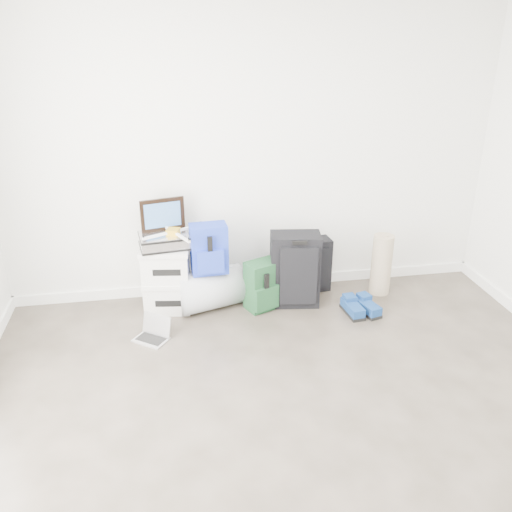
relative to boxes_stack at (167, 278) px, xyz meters
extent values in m
plane|color=#342E25|center=(0.82, -2.22, -0.31)|extent=(5.00, 5.00, 0.00)
cube|color=white|center=(0.82, 0.28, 1.04)|extent=(4.50, 0.02, 2.70)
cube|color=white|center=(0.82, 0.27, -0.26)|extent=(4.50, 0.02, 0.10)
cube|color=silver|center=(0.00, 0.00, -0.17)|extent=(0.45, 0.38, 0.26)
cube|color=silver|center=(0.00, 0.00, -0.02)|extent=(0.47, 0.40, 0.04)
cube|color=silver|center=(0.00, 0.00, 0.13)|extent=(0.45, 0.38, 0.26)
cube|color=silver|center=(0.00, 0.00, 0.28)|extent=(0.47, 0.40, 0.04)
cube|color=#B2B2B7|center=(0.00, 0.00, 0.36)|extent=(0.45, 0.35, 0.12)
cube|color=black|center=(0.00, 0.10, 0.57)|extent=(0.38, 0.11, 0.29)
cube|color=#2861A0|center=(0.00, 0.09, 0.57)|extent=(0.31, 0.08, 0.22)
cube|color=#C59217|center=(0.08, -0.02, 0.45)|extent=(0.13, 0.13, 0.05)
cube|color=white|center=(0.21, 0.04, 0.45)|extent=(0.27, 0.14, 0.02)
cube|color=white|center=(0.02, 0.11, 0.45)|extent=(0.14, 0.27, 0.02)
cube|color=white|center=(-0.05, -0.08, 0.45)|extent=(0.27, 0.14, 0.02)
cube|color=white|center=(0.14, -0.15, 0.45)|extent=(0.14, 0.27, 0.02)
cylinder|color=gray|center=(0.38, -0.05, -0.12)|extent=(0.68, 0.53, 0.37)
cube|color=#193DA6|center=(0.38, -0.07, 0.29)|extent=(0.33, 0.21, 0.45)
cube|color=#193DA6|center=(0.38, -0.18, 0.21)|extent=(0.24, 0.08, 0.21)
cube|color=black|center=(1.15, -0.10, 0.04)|extent=(0.48, 0.32, 0.69)
cube|color=black|center=(1.15, -0.24, 0.04)|extent=(0.33, 0.08, 0.55)
cube|color=black|center=(1.15, -0.24, 0.36)|extent=(0.14, 0.05, 0.03)
cube|color=#163E26|center=(0.86, -0.13, -0.08)|extent=(0.38, 0.31, 0.46)
cube|color=#163E26|center=(0.86, -0.24, -0.15)|extent=(0.25, 0.16, 0.22)
cube|color=black|center=(1.39, 0.15, -0.04)|extent=(0.35, 0.22, 0.52)
cube|color=black|center=(1.39, 0.04, -0.04)|extent=(0.25, 0.05, 0.42)
cube|color=black|center=(1.39, 0.04, 0.20)|extent=(0.12, 0.03, 0.02)
cube|color=black|center=(1.62, -0.39, -0.29)|extent=(0.15, 0.32, 0.03)
cube|color=#194D98|center=(1.62, -0.39, -0.24)|extent=(0.14, 0.31, 0.07)
cube|color=black|center=(1.76, -0.39, -0.29)|extent=(0.20, 0.33, 0.03)
cube|color=#194D98|center=(1.76, -0.39, -0.24)|extent=(0.19, 0.32, 0.07)
cylinder|color=tan|center=(2.02, -0.03, -0.01)|extent=(0.19, 0.19, 0.59)
cube|color=silver|center=(-0.17, -0.53, -0.30)|extent=(0.33, 0.31, 0.01)
cube|color=black|center=(-0.17, -0.53, -0.29)|extent=(0.26, 0.24, 0.00)
cube|color=black|center=(-0.11, -0.45, -0.20)|extent=(0.22, 0.17, 0.18)
camera|label=1|loc=(0.04, -4.43, 2.15)|focal=38.00mm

